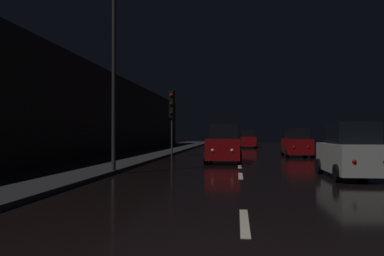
% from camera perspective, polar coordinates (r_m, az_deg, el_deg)
% --- Properties ---
extents(ground, '(26.44, 84.00, 0.02)m').
position_cam_1_polar(ground, '(28.45, 6.96, -4.03)').
color(ground, black).
extents(sidewalk_left, '(4.40, 84.00, 0.15)m').
position_cam_1_polar(sidewalk_left, '(29.27, -6.95, -3.78)').
color(sidewalk_left, '#28282B').
rests_on(sidewalk_left, ground).
extents(building_facade_left, '(0.80, 63.00, 6.10)m').
position_cam_1_polar(building_facade_left, '(26.70, -14.16, 2.35)').
color(building_facade_left, '#2D2B28').
rests_on(building_facade_left, ground).
extents(lane_centerline, '(0.16, 19.04, 0.01)m').
position_cam_1_polar(lane_centerline, '(15.99, 7.16, -6.47)').
color(lane_centerline, beige).
rests_on(lane_centerline, ground).
extents(traffic_light_far_left, '(0.37, 0.48, 4.61)m').
position_cam_1_polar(traffic_light_far_left, '(27.32, -3.01, 2.83)').
color(traffic_light_far_left, '#38383A').
rests_on(traffic_light_far_left, ground).
extents(streetlamp_overhead, '(1.70, 0.44, 8.26)m').
position_cam_1_polar(streetlamp_overhead, '(15.67, -9.99, 13.16)').
color(streetlamp_overhead, '#2D2D30').
rests_on(streetlamp_overhead, ground).
extents(car_approaching_headlights, '(1.92, 4.16, 2.10)m').
position_cam_1_polar(car_approaching_headlights, '(21.11, 4.72, -2.52)').
color(car_approaching_headlights, maroon).
rests_on(car_approaching_headlights, ground).
extents(car_parked_right_far, '(1.80, 3.91, 1.97)m').
position_cam_1_polar(car_parked_right_far, '(27.25, 15.24, -2.24)').
color(car_parked_right_far, maroon).
rests_on(car_parked_right_far, ground).
extents(car_distant_taillights, '(1.82, 3.94, 1.99)m').
position_cam_1_polar(car_distant_taillights, '(43.18, 8.33, -1.72)').
color(car_distant_taillights, maroon).
rests_on(car_distant_taillights, ground).
extents(car_parked_right_near, '(1.82, 3.94, 1.99)m').
position_cam_1_polar(car_parked_right_near, '(14.84, 22.55, -3.36)').
color(car_parked_right_near, silver).
rests_on(car_parked_right_near, ground).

